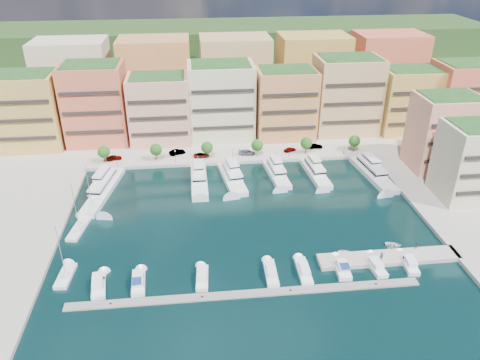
{
  "coord_description": "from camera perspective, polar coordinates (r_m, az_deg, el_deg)",
  "views": [
    {
      "loc": [
        -12.18,
        -102.12,
        64.81
      ],
      "look_at": [
        -0.25,
        8.19,
        6.0
      ],
      "focal_mm": 35.0,
      "sensor_mm": 36.0,
      "label": 1
    }
  ],
  "objects": [
    {
      "name": "lamppost_0",
      "position": [
        148.53,
        -14.85,
        2.7
      ],
      "size": [
        0.3,
        0.3,
        4.2
      ],
      "color": "black",
      "rests_on": "north_quay"
    },
    {
      "name": "backblock_1",
      "position": [
        183.21,
        -10.18,
        12.05
      ],
      "size": [
        26.0,
        18.0,
        30.0
      ],
      "primitive_type": "cube",
      "color": "#DB8052",
      "rests_on": "north_quay"
    },
    {
      "name": "apartment_0",
      "position": [
        169.37,
        -24.59,
        7.67
      ],
      "size": [
        22.0,
        16.5,
        24.8
      ],
      "color": "gold",
      "rests_on": "north_quay"
    },
    {
      "name": "apartment_7",
      "position": [
        185.57,
        25.71,
        9.06
      ],
      "size": [
        22.0,
        16.5,
        24.8
      ],
      "color": "#D15C45",
      "rests_on": "north_quay"
    },
    {
      "name": "yacht_6",
      "position": [
        146.16,
        15.81,
        1.0
      ],
      "size": [
        7.42,
        23.75,
        7.3
      ],
      "color": "white",
      "rests_on": "ground"
    },
    {
      "name": "yacht_3",
      "position": [
        137.95,
        -1.0,
        0.47
      ],
      "size": [
        7.5,
        20.51,
        7.3
      ],
      "color": "white",
      "rests_on": "ground"
    },
    {
      "name": "car_5",
      "position": [
        158.39,
        9.22,
        4.09
      ],
      "size": [
        4.55,
        1.7,
        1.48
      ],
      "primitive_type": "imported",
      "rotation": [
        0.0,
        0.0,
        1.54
      ],
      "color": "gray",
      "rests_on": "north_quay"
    },
    {
      "name": "car_1",
      "position": [
        153.19,
        -7.66,
        3.4
      ],
      "size": [
        5.51,
        3.62,
        1.72
      ],
      "primitive_type": "imported",
      "rotation": [
        0.0,
        0.0,
        1.95
      ],
      "color": "gray",
      "rests_on": "north_quay"
    },
    {
      "name": "sailboat_0",
      "position": [
        107.72,
        -20.5,
        -10.96
      ],
      "size": [
        3.46,
        8.18,
        13.2
      ],
      "color": "white",
      "rests_on": "ground"
    },
    {
      "name": "lamppost_2",
      "position": [
        147.11,
        -0.87,
        3.43
      ],
      "size": [
        0.3,
        0.3,
        4.2
      ],
      "color": "black",
      "rests_on": "north_quay"
    },
    {
      "name": "apartment_5",
      "position": [
        170.98,
        12.8,
        10.06
      ],
      "size": [
        22.0,
        16.5,
        26.8
      ],
      "color": "tan",
      "rests_on": "north_quay"
    },
    {
      "name": "apartment_2",
      "position": [
        161.28,
        -9.78,
        8.52
      ],
      "size": [
        20.0,
        15.5,
        22.8
      ],
      "color": "#E59080",
      "rests_on": "north_quay"
    },
    {
      "name": "tree_2",
      "position": [
        148.39,
        -4.04,
        3.98
      ],
      "size": [
        3.8,
        3.8,
        5.65
      ],
      "color": "#473323",
      "rests_on": "north_quay"
    },
    {
      "name": "apartment_6",
      "position": [
        178.04,
        19.75,
        9.14
      ],
      "size": [
        20.0,
        15.5,
        22.8
      ],
      "color": "gold",
      "rests_on": "north_quay"
    },
    {
      "name": "tree_1",
      "position": [
        148.8,
        -10.21,
        3.65
      ],
      "size": [
        3.8,
        3.8,
        5.65
      ],
      "color": "#473323",
      "rests_on": "north_quay"
    },
    {
      "name": "lamppost_4",
      "position": [
        154.32,
        12.6,
        3.95
      ],
      "size": [
        0.3,
        0.3,
        4.2
      ],
      "color": "black",
      "rests_on": "north_quay"
    },
    {
      "name": "finger_pier",
      "position": [
        111.35,
        17.65,
        -9.22
      ],
      "size": [
        32.0,
        5.0,
        2.0
      ],
      "primitive_type": "cube",
      "color": "#9E998E",
      "rests_on": "ground"
    },
    {
      "name": "car_2",
      "position": [
        150.5,
        -4.73,
        3.03
      ],
      "size": [
        5.17,
        2.66,
        1.4
      ],
      "primitive_type": "imported",
      "rotation": [
        0.0,
        0.0,
        1.64
      ],
      "color": "gray",
      "rests_on": "north_quay"
    },
    {
      "name": "person_0",
      "position": [
        108.68,
        16.88,
        -8.82
      ],
      "size": [
        0.84,
        0.78,
        1.92
      ],
      "primitive_type": "imported",
      "rotation": [
        0.0,
        0.0,
        2.53
      ],
      "color": "#232E46",
      "rests_on": "finger_pier"
    },
    {
      "name": "cruiser_3",
      "position": [
        100.71,
        -4.62,
        -11.84
      ],
      "size": [
        2.94,
        7.83,
        2.55
      ],
      "color": "white",
      "rests_on": "ground"
    },
    {
      "name": "south_pontoon",
      "position": [
        97.4,
        0.83,
        -13.79
      ],
      "size": [
        72.0,
        2.2,
        0.35
      ],
      "primitive_type": "cube",
      "color": "gray",
      "rests_on": "ground"
    },
    {
      "name": "tree_3",
      "position": [
        149.69,
        2.11,
        4.25
      ],
      "size": [
        3.8,
        3.8,
        5.65
      ],
      "color": "#473323",
      "rests_on": "north_quay"
    },
    {
      "name": "backblock_4",
      "position": [
        198.39,
        17.36,
        12.45
      ],
      "size": [
        26.0,
        18.0,
        30.0
      ],
      "primitive_type": "cube",
      "color": "#D15C45",
      "rests_on": "north_quay"
    },
    {
      "name": "sailboat_1",
      "position": [
        122.26,
        -19.03,
        -5.65
      ],
      "size": [
        4.54,
        10.95,
        13.2
      ],
      "color": "white",
      "rests_on": "ground"
    },
    {
      "name": "tender_2",
      "position": [
        115.71,
        18.18,
        -7.52
      ],
      "size": [
        4.38,
        3.61,
        0.79
      ],
      "primitive_type": "imported",
      "rotation": [
        0.0,
        0.0,
        1.31
      ],
      "color": "white",
      "rests_on": "ground"
    },
    {
      "name": "apartment_east_a",
      "position": [
        152.21,
        23.58,
        5.36
      ],
      "size": [
        18.0,
        14.5,
        22.8
      ],
      "color": "#E59080",
      "rests_on": "east_quay"
    },
    {
      "name": "cruiser_8",
      "position": [
        107.66,
        16.16,
        -10.04
      ],
      "size": [
        3.29,
        7.89,
        2.55
      ],
      "color": "white",
      "rests_on": "ground"
    },
    {
      "name": "cruiser_6",
      "position": [
        103.1,
        7.76,
        -10.94
      ],
      "size": [
        2.67,
        8.9,
        2.55
      ],
      "color": "white",
      "rests_on": "ground"
    },
    {
      "name": "tree_5",
      "position": [
        157.24,
        13.77,
        4.63
      ],
      "size": [
        3.8,
        3.8,
        5.65
      ],
      "color": "#473323",
      "rests_on": "north_quay"
    },
    {
      "name": "hillside",
      "position": [
        222.13,
        -2.81,
        10.93
      ],
      "size": [
        240.0,
        40.0,
        58.0
      ],
      "primitive_type": "cube",
      "color": "#223816",
      "rests_on": "ground"
    },
    {
      "name": "yacht_5",
      "position": [
        142.65,
        9.14,
        1.07
      ],
      "size": [
        5.55,
        19.07,
        7.3
      ],
      "color": "white",
      "rests_on": "ground"
    },
    {
      "name": "backblock_2",
      "position": [
        183.56,
        -0.59,
        12.51
      ],
      "size": [
        26.0,
        18.0,
        30.0
      ],
      "primitive_type": "cube",
      "color": "tan",
      "rests_on": "north_quay"
    },
    {
      "name": "car_4",
      "position": [
        154.9,
        6.1,
        3.73
      ],
      "size": [
        4.56,
        3.26,
        1.44
      ],
      "primitive_type": "imported",
      "rotation": [
        0.0,
        0.0,
        1.98
      ],
      "color": "gray",
      "rests_on": "north_quay"
    },
    {
      "name": "cruiser_1",
      "position": [
        101.49,
        -12.28,
        -12.12
      ],
      "size": [
        3.15,
        8.09,
        2.66
      ],
      "color": "white",
      "rests_on": "ground"
    },
    {
      "name": "apartment_4",
      "position": [
        163.94,
        5.55,
        9.3
      ],
      "size": [
        20.0,
        15.5,
        23.8
      ],
      "color": "#DB8052",
      "rests_on": "north_quay"
    },
    {
      "name": "apartment_1",
      "position": [
        165.27,
        -17.17,
        8.89
      ],
      "size": [
        20.0,
        16.5,
        26.8
      ],
      "color": "#D15C45",
      "rests_on": "north_quay"
    },
    {
      "name": "lamppost_3",
      "position": [
        149.68,
        6.02,
        3.72
      ],
      "size": [
        0.3,
        0.3,
        4.2
      ],
      "color": "black",
      "rests_on": "north_quay"
    },
    {
      "name": "cruiser_7",
      "position": [
        105.23,
        12.33,
        -10.47
      ],
      "size": [
        3.33,
        7.66,
        2.66
      ],
      "color": "white",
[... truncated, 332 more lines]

